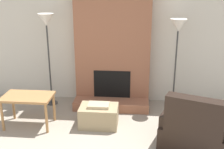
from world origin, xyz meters
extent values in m
cube|color=beige|center=(0.00, 3.34, 1.30)|extent=(7.15, 0.06, 2.60)
cube|color=#935B42|center=(0.00, 3.15, 1.30)|extent=(1.46, 0.31, 2.60)
cube|color=#935B42|center=(0.00, 2.81, 0.09)|extent=(1.46, 0.38, 0.18)
cube|color=black|center=(0.00, 2.99, 0.45)|extent=(0.72, 0.02, 0.55)
cube|color=#998460|center=(-0.15, 2.13, 0.18)|extent=(0.65, 0.45, 0.36)
cube|color=tan|center=(-0.15, 2.13, 0.38)|extent=(0.36, 0.25, 0.05)
cube|color=black|center=(1.40, 1.66, 0.19)|extent=(1.22, 1.20, 0.38)
cube|color=black|center=(1.27, 1.32, 0.46)|extent=(0.81, 0.47, 0.91)
cube|color=black|center=(1.77, 1.52, 0.28)|extent=(0.44, 0.84, 0.56)
cube|color=black|center=(1.03, 1.80, 0.28)|extent=(0.44, 0.84, 0.56)
cube|color=#9E7042|center=(-1.34, 2.03, 0.54)|extent=(0.83, 0.52, 0.04)
cylinder|color=#9E7042|center=(-1.72, 1.81, 0.26)|extent=(0.04, 0.04, 0.52)
cylinder|color=#9E7042|center=(-0.97, 1.81, 0.26)|extent=(0.04, 0.04, 0.52)
cylinder|color=#9E7042|center=(-1.72, 2.25, 0.26)|extent=(0.04, 0.04, 0.52)
cylinder|color=#9E7042|center=(-0.97, 2.25, 0.26)|extent=(0.04, 0.04, 0.52)
cylinder|color=#333333|center=(-1.23, 2.97, 0.01)|extent=(0.23, 0.23, 0.02)
cylinder|color=#333333|center=(-1.23, 2.97, 0.81)|extent=(0.03, 0.03, 1.58)
cone|color=silver|center=(-1.23, 2.97, 1.71)|extent=(0.30, 0.30, 0.22)
cylinder|color=#333333|center=(1.20, 2.97, 0.01)|extent=(0.23, 0.23, 0.02)
cylinder|color=#333333|center=(1.20, 2.97, 0.77)|extent=(0.03, 0.03, 1.51)
cone|color=silver|center=(1.20, 2.97, 1.64)|extent=(0.30, 0.30, 0.22)
camera|label=1|loc=(0.47, -2.19, 2.38)|focal=45.00mm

